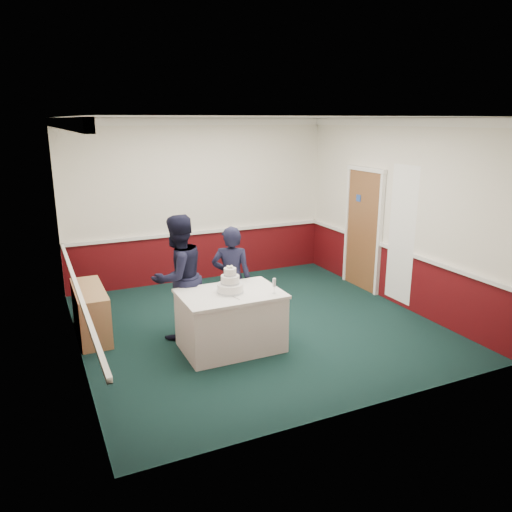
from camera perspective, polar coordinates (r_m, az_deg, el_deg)
name	(u,v)px	position (r m, az deg, el deg)	size (l,w,h in m)	color
ground	(257,325)	(7.54, 0.08, -7.85)	(5.00, 5.00, 0.00)	black
room_shell	(244,188)	(7.58, -1.33, 7.74)	(5.00, 5.00, 3.00)	white
sideboard	(91,312)	(7.44, -18.34, -6.09)	(0.41, 1.20, 0.70)	tan
cake_table	(231,320)	(6.67, -2.91, -7.32)	(1.32, 0.92, 0.79)	white
wedding_cake	(230,284)	(6.50, -2.97, -3.25)	(0.35, 0.35, 0.36)	white
cake_knife	(234,297)	(6.35, -2.53, -4.74)	(0.01, 0.22, 0.01)	silver
champagne_flute	(274,283)	(6.44, 2.10, -3.15)	(0.05, 0.05, 0.21)	silver
person_man	(178,277)	(6.96, -8.88, -2.39)	(0.85, 0.66, 1.74)	black
person_woman	(232,279)	(7.12, -2.82, -2.65)	(0.56, 0.37, 1.54)	black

